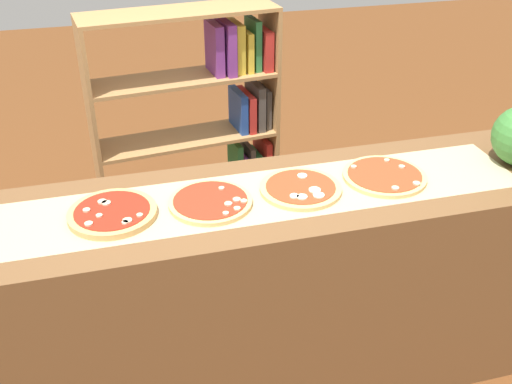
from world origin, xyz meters
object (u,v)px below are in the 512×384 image
object	(u,v)px
pizza_mushroom_1	(211,202)
bookshelf	(214,132)
pizza_mushroom_0	(112,212)
pizza_mushroom_3	(384,176)
pizza_mozzarella_2	(300,188)

from	to	relation	value
pizza_mushroom_1	bookshelf	size ratio (longest dim) A/B	0.22
pizza_mushroom_0	bookshelf	xyz separation A→B (m)	(0.56, 1.07, -0.25)
pizza_mushroom_3	bookshelf	bearing A→B (deg)	112.63
pizza_mozzarella_2	pizza_mushroom_1	bearing A→B (deg)	-177.79
pizza_mushroom_0	pizza_mozzarella_2	distance (m)	0.67
pizza_mushroom_1	bookshelf	world-z (taller)	bookshelf
pizza_mushroom_0	pizza_mushroom_1	distance (m)	0.33
pizza_mushroom_3	pizza_mushroom_1	bearing A→B (deg)	-178.58
pizza_mushroom_1	pizza_mozzarella_2	xyz separation A→B (m)	(0.33, 0.01, -0.00)
pizza_mushroom_0	pizza_mushroom_3	bearing A→B (deg)	0.17
pizza_mushroom_0	pizza_mushroom_1	xyz separation A→B (m)	(0.33, -0.01, -0.00)
pizza_mushroom_1	pizza_mushroom_0	bearing A→B (deg)	177.67
pizza_mushroom_1	bookshelf	distance (m)	1.13
pizza_mushroom_0	pizza_mushroom_1	world-z (taller)	pizza_mushroom_0
bookshelf	pizza_mushroom_1	bearing A→B (deg)	-101.62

